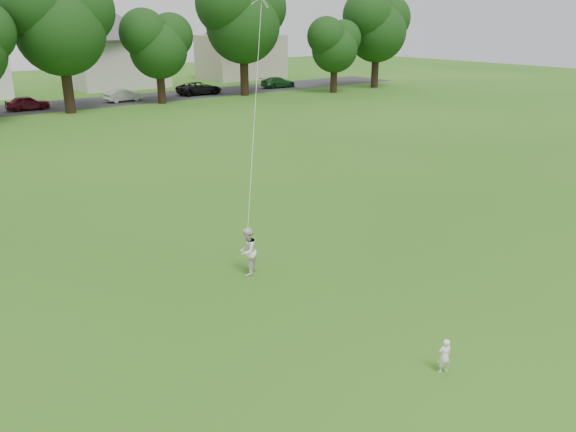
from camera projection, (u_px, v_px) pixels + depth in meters
ground at (311, 336)px, 13.36m from camera, size 160.00×160.00×0.00m
toddler at (444, 356)px, 11.88m from camera, size 0.35×0.30×0.81m
older_boy at (247, 251)px, 16.39m from camera, size 0.89×0.85×1.45m
kite at (255, 108)px, 17.90m from camera, size 2.28×2.70×8.97m
tree_row at (33, 25)px, 40.41m from camera, size 80.04×10.00×11.57m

